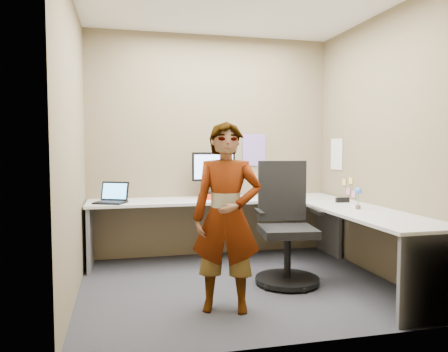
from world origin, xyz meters
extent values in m
plane|color=black|center=(0.00, 0.00, 0.00)|extent=(3.00, 3.00, 0.00)
plane|color=brown|center=(0.00, 1.30, 1.35)|extent=(3.00, 0.00, 3.00)
plane|color=brown|center=(1.50, 0.00, 1.35)|extent=(0.00, 2.70, 2.70)
plane|color=brown|center=(-1.50, 0.00, 1.35)|extent=(0.00, 2.70, 2.70)
plane|color=white|center=(0.00, 0.00, 2.70)|extent=(3.00, 3.00, 0.00)
cube|color=#B4B4B4|center=(0.00, 0.98, 0.71)|extent=(2.96, 0.65, 0.03)
cube|color=#B4B4B4|center=(1.18, -0.32, 0.71)|extent=(0.65, 1.91, 0.03)
cube|color=#59595B|center=(-1.44, 0.98, 0.35)|extent=(0.04, 0.60, 0.70)
cube|color=#59595B|center=(1.44, 0.98, 0.35)|extent=(0.04, 0.60, 0.70)
cube|color=#59595B|center=(1.18, -1.24, 0.35)|extent=(0.60, 0.04, 0.70)
cube|color=red|center=(-0.03, 1.00, 0.76)|extent=(0.35, 0.27, 0.06)
cube|color=black|center=(-0.03, 1.00, 0.80)|extent=(0.23, 0.18, 0.02)
cube|color=black|center=(-0.03, 1.03, 0.87)|extent=(0.06, 0.05, 0.13)
cube|color=black|center=(-0.03, 1.03, 1.11)|extent=(0.51, 0.10, 0.34)
cube|color=#849FE4|center=(-0.03, 1.00, 1.11)|extent=(0.45, 0.07, 0.29)
cube|color=black|center=(-1.21, 0.85, 0.74)|extent=(0.38, 0.34, 0.02)
cube|color=black|center=(-1.16, 0.95, 0.85)|extent=(0.31, 0.19, 0.21)
cube|color=#50A9FF|center=(-1.16, 0.95, 0.85)|extent=(0.27, 0.16, 0.17)
cube|color=#B7B7BC|center=(-0.14, 0.96, 0.75)|extent=(0.12, 0.08, 0.04)
sphere|color=#AC170B|center=(-0.14, 0.95, 0.78)|extent=(0.04, 0.04, 0.04)
cone|color=white|center=(0.10, 0.76, 0.76)|extent=(0.10, 0.10, 0.06)
cube|color=black|center=(1.27, 0.34, 0.76)|extent=(0.15, 0.05, 0.05)
cylinder|color=brown|center=(1.17, -0.16, 0.75)|extent=(0.05, 0.05, 0.04)
cylinder|color=#338C3F|center=(1.17, -0.16, 0.84)|extent=(0.01, 0.01, 0.14)
sphere|color=#3F76E0|center=(1.17, -0.16, 0.91)|extent=(0.07, 0.07, 0.07)
cube|color=#846BB7|center=(0.55, 1.29, 1.30)|extent=(0.30, 0.01, 0.40)
cube|color=white|center=(1.49, 0.90, 1.25)|extent=(0.01, 0.28, 0.38)
cube|color=#F2E059|center=(1.49, 0.55, 0.95)|extent=(0.01, 0.07, 0.07)
cube|color=pink|center=(1.49, 0.60, 0.82)|extent=(0.01, 0.07, 0.07)
cube|color=pink|center=(1.49, 0.48, 0.80)|extent=(0.01, 0.07, 0.07)
cube|color=#F2E059|center=(1.49, 0.70, 0.92)|extent=(0.01, 0.07, 0.07)
cylinder|color=black|center=(0.47, -0.07, 0.04)|extent=(0.63, 0.63, 0.04)
cylinder|color=black|center=(0.47, -0.07, 0.29)|extent=(0.07, 0.07, 0.45)
cube|color=black|center=(0.47, -0.07, 0.53)|extent=(0.58, 0.58, 0.08)
cube|color=black|center=(0.50, 0.18, 0.89)|extent=(0.49, 0.12, 0.61)
cube|color=black|center=(0.20, -0.03, 0.72)|extent=(0.09, 0.34, 0.03)
cube|color=black|center=(0.75, -0.10, 0.72)|extent=(0.09, 0.34, 0.03)
imported|color=#999399|center=(-0.26, -0.58, 0.77)|extent=(0.65, 0.52, 1.55)
camera|label=1|loc=(-1.10, -4.00, 1.36)|focal=35.00mm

